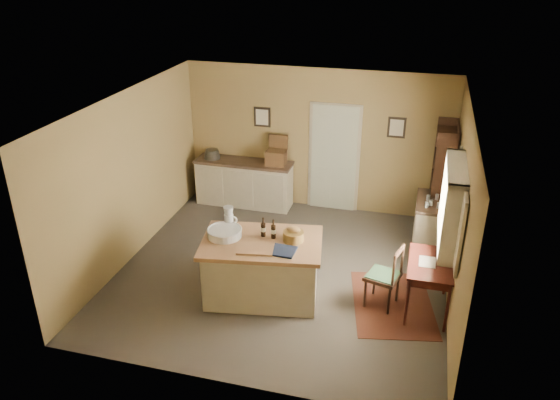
# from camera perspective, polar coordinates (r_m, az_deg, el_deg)

# --- Properties ---
(ground) EXTENTS (5.00, 5.00, 0.00)m
(ground) POSITION_cam_1_polar(r_m,az_deg,el_deg) (8.68, 0.24, -7.46)
(ground) COLOR #4F473C
(ground) RESTS_ON ground
(wall_back) EXTENTS (5.00, 0.10, 2.70)m
(wall_back) POSITION_cam_1_polar(r_m,az_deg,el_deg) (10.30, 3.83, 6.27)
(wall_back) COLOR olive
(wall_back) RESTS_ON ground
(wall_front) EXTENTS (5.00, 0.10, 2.70)m
(wall_front) POSITION_cam_1_polar(r_m,az_deg,el_deg) (5.95, -5.97, -9.05)
(wall_front) COLOR olive
(wall_front) RESTS_ON ground
(wall_left) EXTENTS (0.10, 5.00, 2.70)m
(wall_left) POSITION_cam_1_polar(r_m,az_deg,el_deg) (8.95, -15.43, 2.37)
(wall_left) COLOR olive
(wall_left) RESTS_ON ground
(wall_right) EXTENTS (0.10, 5.00, 2.70)m
(wall_right) POSITION_cam_1_polar(r_m,az_deg,el_deg) (7.84, 18.22, -1.33)
(wall_right) COLOR olive
(wall_right) RESTS_ON ground
(ceiling) EXTENTS (5.00, 5.00, 0.00)m
(ceiling) POSITION_cam_1_polar(r_m,az_deg,el_deg) (7.57, 0.28, 10.00)
(ceiling) COLOR silver
(ceiling) RESTS_ON wall_back
(door) EXTENTS (0.97, 0.06, 2.11)m
(door) POSITION_cam_1_polar(r_m,az_deg,el_deg) (10.31, 5.66, 4.49)
(door) COLOR beige
(door) RESTS_ON ground
(framed_prints) EXTENTS (2.82, 0.02, 0.38)m
(framed_prints) POSITION_cam_1_polar(r_m,az_deg,el_deg) (10.13, 4.98, 8.11)
(framed_prints) COLOR black
(framed_prints) RESTS_ON ground
(window) EXTENTS (0.25, 1.99, 1.12)m
(window) POSITION_cam_1_polar(r_m,az_deg,el_deg) (7.57, 17.88, -0.57)
(window) COLOR #C3B798
(window) RESTS_ON ground
(work_island) EXTENTS (1.84, 1.35, 1.20)m
(work_island) POSITION_cam_1_polar(r_m,az_deg,el_deg) (7.90, -1.95, -6.98)
(work_island) COLOR #C3B798
(work_island) RESTS_ON ground
(sideboard) EXTENTS (1.88, 0.54, 1.18)m
(sideboard) POSITION_cam_1_polar(r_m,az_deg,el_deg) (10.67, -3.72, 1.95)
(sideboard) COLOR #C3B798
(sideboard) RESTS_ON ground
(rug) EXTENTS (1.39, 1.79, 0.01)m
(rug) POSITION_cam_1_polar(r_m,az_deg,el_deg) (8.13, 11.67, -10.54)
(rug) COLOR #502215
(rug) RESTS_ON ground
(writing_desk) EXTENTS (0.60, 0.98, 0.82)m
(writing_desk) POSITION_cam_1_polar(r_m,az_deg,el_deg) (7.78, 15.42, -6.89)
(writing_desk) COLOR black
(writing_desk) RESTS_ON ground
(desk_chair) EXTENTS (0.54, 0.54, 0.94)m
(desk_chair) POSITION_cam_1_polar(r_m,az_deg,el_deg) (7.84, 10.68, -7.83)
(desk_chair) COLOR #311C12
(desk_chair) RESTS_ON ground
(right_cabinet) EXTENTS (0.54, 0.96, 0.99)m
(right_cabinet) POSITION_cam_1_polar(r_m,az_deg,el_deg) (9.39, 15.46, -2.53)
(right_cabinet) COLOR #C3B798
(right_cabinet) RESTS_ON ground
(shelving_unit) EXTENTS (0.34, 0.91, 2.01)m
(shelving_unit) POSITION_cam_1_polar(r_m,az_deg,el_deg) (9.70, 16.78, 1.79)
(shelving_unit) COLOR #311C12
(shelving_unit) RESTS_ON ground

